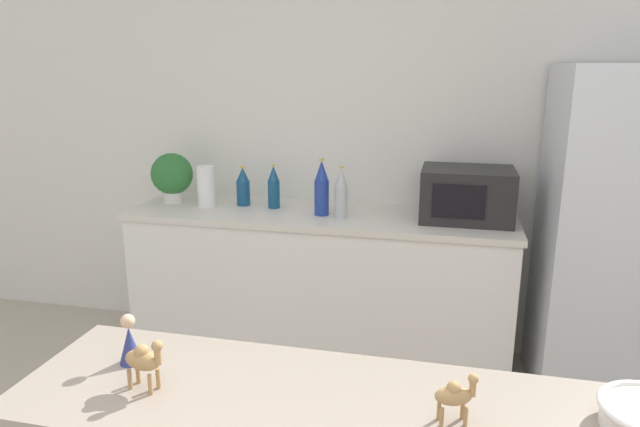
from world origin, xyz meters
name	(u,v)px	position (x,y,z in m)	size (l,w,h in m)	color
wall_back	(405,141)	(0.00, 2.73, 1.27)	(8.00, 0.06, 2.55)	silver
back_counter	(320,286)	(-0.44, 2.40, 0.45)	(2.18, 0.63, 0.90)	white
potted_plant	(172,175)	(-1.36, 2.43, 1.07)	(0.25, 0.25, 0.30)	silver
paper_towel_roll	(206,186)	(-1.12, 2.38, 1.02)	(0.10, 0.10, 0.24)	white
microwave	(467,194)	(0.36, 2.42, 1.04)	(0.48, 0.37, 0.28)	black
back_bottle_0	(243,187)	(-0.92, 2.46, 1.01)	(0.08, 0.08, 0.23)	navy
back_bottle_1	(341,194)	(-0.30, 2.30, 1.04)	(0.07, 0.07, 0.28)	#B2B7BC
back_bottle_2	(274,187)	(-0.72, 2.43, 1.02)	(0.07, 0.07, 0.26)	navy
back_bottle_3	(322,188)	(-0.41, 2.34, 1.05)	(0.08, 0.08, 0.31)	navy
camel_figurine	(455,395)	(0.31, 0.47, 1.03)	(0.09, 0.06, 0.12)	#A87F4C
camel_figurine_second	(144,359)	(-0.41, 0.44, 1.05)	(0.11, 0.06, 0.14)	#A87F4C
wise_man_figurine_crimson	(130,342)	(-0.51, 0.54, 1.03)	(0.06, 0.06, 0.14)	navy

